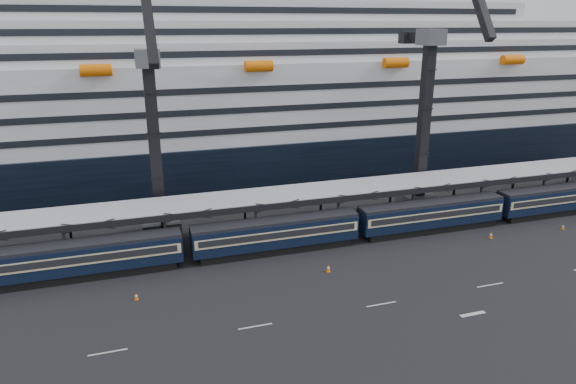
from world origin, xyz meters
The scene contains 11 objects.
ground centered at (0.00, 0.00, 0.00)m, with size 260.00×260.00×0.00m, color black.
lane_markings centered at (8.15, -5.23, 0.01)m, with size 111.00×4.27×0.02m.
train centered at (-4.65, 10.00, 2.20)m, with size 133.05×3.00×4.05m.
canopy centered at (0.00, 14.00, 5.25)m, with size 130.00×6.25×5.53m.
cruise_ship centered at (-1.08, 45.99, 12.34)m, with size 214.09×28.84×34.00m.
crane_dark_near centered at (-20.00, 18.59, 11.93)m, with size 4.50×17.75×35.08m.
crane_dark_mid centered at (15.00, 17.59, 13.36)m, with size 4.50×18.24×39.64m.
traffic_cone_c centered at (-23.54, 3.77, 0.35)m, with size 0.35×0.35×0.71m.
traffic_cone_d centered at (-4.22, 3.56, 0.40)m, with size 0.40×0.40×0.81m.
traffic_cone_e centered at (17.80, 5.82, 0.40)m, with size 0.41×0.41×0.82m.
traffic_cone_f centered at (28.29, 5.38, 0.33)m, with size 0.34×0.34×0.67m.
Camera 1 is at (-22.87, -41.12, 24.74)m, focal length 32.00 mm.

